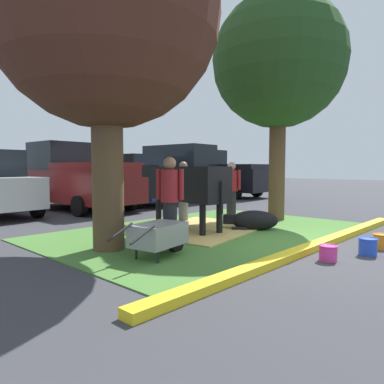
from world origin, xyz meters
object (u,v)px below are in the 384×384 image
(sedan_blue, at_px, (131,180))
(pickup_truck_black, at_px, (216,175))
(shade_tree_right, at_px, (279,62))
(bucket_orange, at_px, (381,241))
(person_visitor_far, at_px, (231,190))
(calf_lying, at_px, (253,220))
(bucket_blue, at_px, (368,246))
(bucket_pink, at_px, (328,253))
(pickup_truck_maroon, at_px, (75,178))
(shade_tree_left, at_px, (105,13))
(wheelbarrow, at_px, (159,235))
(person_handler, at_px, (170,199))
(person_visitor_near, at_px, (183,189))
(cow_holstein, at_px, (184,184))
(suv_black, at_px, (179,172))

(sedan_blue, height_order, pickup_truck_black, pickup_truck_black)
(shade_tree_right, relative_size, bucket_orange, 22.57)
(person_visitor_far, height_order, pickup_truck_black, pickup_truck_black)
(calf_lying, bearing_deg, bucket_blue, -103.98)
(shade_tree_right, bearing_deg, bucket_orange, -119.92)
(bucket_pink, xyz_separation_m, pickup_truck_maroon, (0.83, 9.53, 0.98))
(person_visitor_far, xyz_separation_m, bucket_blue, (-1.52, -4.03, -0.73))
(shade_tree_left, height_order, wheelbarrow, shade_tree_left)
(calf_lying, xyz_separation_m, person_visitor_far, (0.83, 1.26, 0.65))
(person_handler, height_order, bucket_pink, person_handler)
(bucket_blue, xyz_separation_m, sedan_blue, (2.44, 9.80, 0.83))
(wheelbarrow, distance_m, pickup_truck_black, 12.91)
(wheelbarrow, xyz_separation_m, bucket_pink, (1.73, -2.11, -0.25))
(shade_tree_left, bearing_deg, wheelbarrow, -76.90)
(wheelbarrow, xyz_separation_m, pickup_truck_maroon, (2.55, 7.42, 0.73))
(person_visitor_near, xyz_separation_m, pickup_truck_maroon, (-0.55, 4.93, 0.22))
(shade_tree_right, relative_size, person_visitor_far, 3.81)
(bucket_blue, xyz_separation_m, pickup_truck_maroon, (-0.00, 9.88, 0.96))
(calf_lying, relative_size, person_handler, 0.74)
(wheelbarrow, relative_size, pickup_truck_black, 0.30)
(cow_holstein, distance_m, pickup_truck_black, 10.20)
(bucket_orange, height_order, sedan_blue, sedan_blue)
(person_visitor_near, bearing_deg, shade_tree_left, -157.34)
(person_visitor_near, xyz_separation_m, wheelbarrow, (-3.10, -2.49, -0.51))
(shade_tree_right, relative_size, sedan_blue, 1.40)
(pickup_truck_black, bearing_deg, bucket_blue, -129.01)
(cow_holstein, distance_m, sedan_blue, 6.42)
(pickup_truck_maroon, xyz_separation_m, suv_black, (5.29, 0.01, 0.16))
(person_handler, bearing_deg, pickup_truck_maroon, 74.51)
(cow_holstein, relative_size, sedan_blue, 0.70)
(pickup_truck_maroon, bearing_deg, person_handler, -105.49)
(bucket_blue, bearing_deg, person_visitor_near, 83.72)
(calf_lying, xyz_separation_m, person_handler, (-2.64, 0.07, 0.67))
(cow_holstein, xyz_separation_m, person_handler, (-1.59, -1.18, -0.19))
(shade_tree_left, distance_m, person_visitor_far, 5.45)
(person_handler, xyz_separation_m, person_visitor_far, (3.47, 1.19, -0.02))
(shade_tree_right, relative_size, bucket_blue, 19.88)
(bucket_orange, distance_m, pickup_truck_maroon, 9.97)
(bucket_pink, xyz_separation_m, sedan_blue, (3.27, 9.45, 0.85))
(shade_tree_left, xyz_separation_m, sedan_blue, (5.25, 6.25, -3.18))
(shade_tree_right, xyz_separation_m, suv_black, (2.75, 6.68, -3.13))
(shade_tree_left, bearing_deg, bucket_blue, -51.63)
(calf_lying, bearing_deg, person_handler, 178.38)
(bucket_orange, bearing_deg, pickup_truck_black, 53.52)
(bucket_blue, xyz_separation_m, pickup_truck_black, (7.99, 9.86, 0.96))
(wheelbarrow, relative_size, bucket_blue, 5.13)
(sedan_blue, bearing_deg, pickup_truck_maroon, 178.06)
(shade_tree_left, bearing_deg, pickup_truck_maroon, 66.08)
(person_visitor_far, bearing_deg, shade_tree_right, -38.84)
(shade_tree_left, distance_m, pickup_truck_maroon, 7.57)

